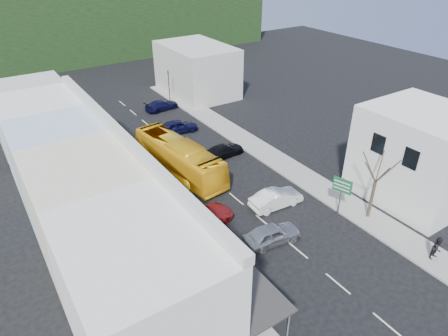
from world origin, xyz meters
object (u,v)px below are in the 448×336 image
bus (179,158)px  traffic_signal (169,87)px  street_tree (375,182)px  car_red (203,217)px  direction_sign (340,197)px  pedestrian_left (175,239)px  car_silver (271,235)px  pedestrian_right (437,249)px  car_white (276,199)px

bus → traffic_signal: bearing=59.8°
street_tree → car_red: bearing=150.3°
direction_sign → pedestrian_left: bearing=147.1°
car_silver → traffic_signal: 31.75m
bus → traffic_signal: traffic_signal is taller
car_silver → pedestrian_left: size_ratio=2.59×
street_tree → car_silver: bearing=167.3°
bus → traffic_signal: (7.81, 17.75, 0.75)m
traffic_signal → street_tree: bearing=107.6°
pedestrian_right → direction_sign: (-1.79, 7.60, 0.79)m
pedestrian_right → traffic_signal: 38.91m
car_silver → car_red: size_ratio=0.96×
car_red → pedestrian_right: pedestrian_right is taller
traffic_signal → pedestrian_left: bearing=78.7°
car_red → direction_sign: (10.10, -5.09, 1.09)m
street_tree → traffic_signal: (-1.78, 32.91, -1.19)m
bus → car_red: bus is taller
car_red → pedestrian_right: 17.40m
pedestrian_right → street_tree: street_tree is taller
pedestrian_right → direction_sign: size_ratio=0.47×
car_silver → direction_sign: (6.92, -0.29, 1.09)m
car_red → direction_sign: direction_sign is taller
pedestrian_right → traffic_signal: traffic_signal is taller
bus → traffic_signal: size_ratio=2.52×
car_white → pedestrian_left: (-9.79, -0.23, 0.30)m
car_white → direction_sign: bearing=-132.8°
traffic_signal → bus: bearing=80.7°
car_silver → car_red: bearing=40.3°
bus → pedestrian_right: 23.19m
street_tree → direction_sign: bearing=136.9°
pedestrian_left → direction_sign: 13.86m
car_red → street_tree: 13.95m
car_silver → pedestrian_right: (8.71, -7.90, 0.30)m
bus → street_tree: (9.60, -15.16, 1.94)m
car_red → traffic_signal: traffic_signal is taller
car_white → pedestrian_left: pedestrian_left is taller
car_silver → pedestrian_right: bearing=-125.4°
direction_sign → pedestrian_right: bearing=-94.8°
street_tree → traffic_signal: size_ratio=1.52×
pedestrian_right → street_tree: (-0.01, 5.93, 2.49)m
pedestrian_right → bus: bearing=118.2°
bus → traffic_signal: 19.40m
direction_sign → street_tree: street_tree is taller
street_tree → traffic_signal: 32.98m
car_red → pedestrian_left: bearing=116.8°
car_white → pedestrian_left: 9.80m
car_red → pedestrian_right: bearing=-135.3°
traffic_signal → car_white: bearing=97.1°
bus → pedestrian_left: bearing=-125.7°
bus → pedestrian_left: (-5.56, -9.95, -0.55)m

